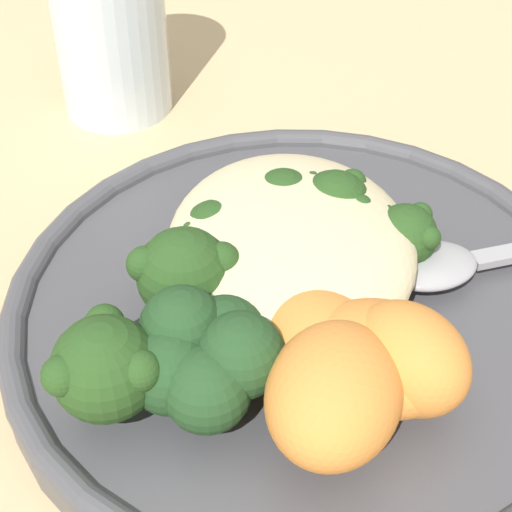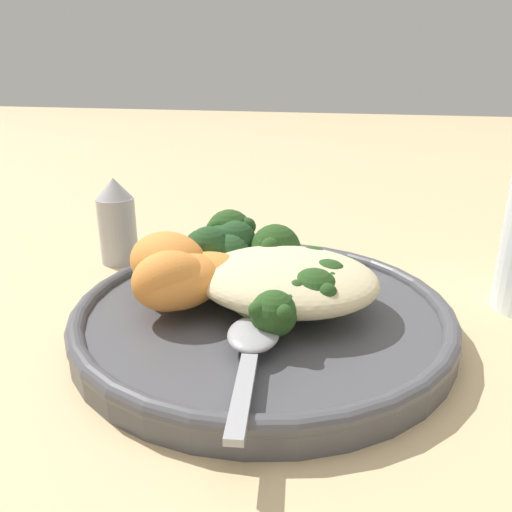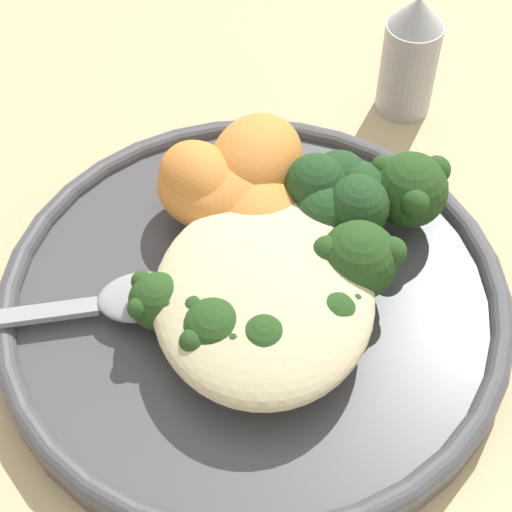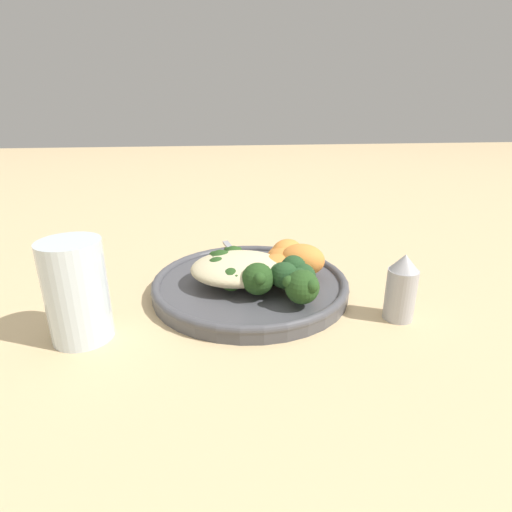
# 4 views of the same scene
# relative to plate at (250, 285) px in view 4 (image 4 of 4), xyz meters

# --- Properties ---
(ground_plane) EXTENTS (4.00, 4.00, 0.00)m
(ground_plane) POSITION_rel_plate_xyz_m (0.02, 0.00, -0.01)
(ground_plane) COLOR #D6B784
(plate) EXTENTS (0.26, 0.26, 0.02)m
(plate) POSITION_rel_plate_xyz_m (0.00, 0.00, 0.00)
(plate) COLOR #4C4C51
(plate) RESTS_ON ground_plane
(quinoa_mound) EXTENTS (0.12, 0.11, 0.03)m
(quinoa_mound) POSITION_rel_plate_xyz_m (-0.02, -0.00, 0.03)
(quinoa_mound) COLOR beige
(quinoa_mound) RESTS_ON plate
(broccoli_stalk_0) EXTENTS (0.08, 0.09, 0.03)m
(broccoli_stalk_0) POSITION_rel_plate_xyz_m (-0.00, 0.03, 0.02)
(broccoli_stalk_0) COLOR #8EB25B
(broccoli_stalk_0) RESTS_ON plate
(broccoli_stalk_1) EXTENTS (0.11, 0.05, 0.03)m
(broccoli_stalk_1) POSITION_rel_plate_xyz_m (-0.02, 0.01, 0.02)
(broccoli_stalk_1) COLOR #8EB25B
(broccoli_stalk_1) RESTS_ON plate
(broccoli_stalk_2) EXTENTS (0.11, 0.03, 0.03)m
(broccoli_stalk_2) POSITION_rel_plate_xyz_m (-0.03, -0.00, 0.02)
(broccoli_stalk_2) COLOR #8EB25B
(broccoli_stalk_2) RESTS_ON plate
(broccoli_stalk_3) EXTENTS (0.09, 0.07, 0.03)m
(broccoli_stalk_3) POSITION_rel_plate_xyz_m (-0.01, -0.03, 0.02)
(broccoli_stalk_3) COLOR #8EB25B
(broccoli_stalk_3) RESTS_ON plate
(broccoli_stalk_4) EXTENTS (0.06, 0.09, 0.04)m
(broccoli_stalk_4) POSITION_rel_plate_xyz_m (0.01, -0.04, 0.03)
(broccoli_stalk_4) COLOR #8EB25B
(broccoli_stalk_4) RESTS_ON plate
(broccoli_stalk_5) EXTENTS (0.05, 0.12, 0.04)m
(broccoli_stalk_5) POSITION_rel_plate_xyz_m (0.05, -0.07, 0.03)
(broccoli_stalk_5) COLOR #8EB25B
(broccoli_stalk_5) RESTS_ON plate
(sweet_potato_chunk_0) EXTENTS (0.06, 0.06, 0.04)m
(sweet_potato_chunk_0) POSITION_rel_plate_xyz_m (0.06, 0.03, 0.03)
(sweet_potato_chunk_0) COLOR orange
(sweet_potato_chunk_0) RESTS_ON plate
(sweet_potato_chunk_1) EXTENTS (0.07, 0.07, 0.04)m
(sweet_potato_chunk_1) POSITION_rel_plate_xyz_m (0.07, -0.00, 0.03)
(sweet_potato_chunk_1) COLOR orange
(sweet_potato_chunk_1) RESTS_ON plate
(sweet_potato_chunk_2) EXTENTS (0.07, 0.06, 0.03)m
(sweet_potato_chunk_2) POSITION_rel_plate_xyz_m (0.04, -0.00, 0.03)
(sweet_potato_chunk_2) COLOR orange
(sweet_potato_chunk_2) RESTS_ON plate
(sweet_potato_chunk_3) EXTENTS (0.07, 0.08, 0.03)m
(sweet_potato_chunk_3) POSITION_rel_plate_xyz_m (0.05, 0.02, 0.03)
(sweet_potato_chunk_3) COLOR orange
(sweet_potato_chunk_3) RESTS_ON plate
(kale_tuft) EXTENTS (0.06, 0.06, 0.04)m
(kale_tuft) POSITION_rel_plate_xyz_m (0.05, -0.04, 0.03)
(kale_tuft) COLOR #234723
(kale_tuft) RESTS_ON plate
(spoon) EXTENTS (0.04, 0.11, 0.01)m
(spoon) POSITION_rel_plate_xyz_m (-0.01, 0.07, 0.01)
(spoon) COLOR #A3A3A8
(spoon) RESTS_ON plate
(water_glass) EXTENTS (0.06, 0.06, 0.11)m
(water_glass) POSITION_rel_plate_xyz_m (-0.19, -0.09, 0.04)
(water_glass) COLOR silver
(water_glass) RESTS_ON ground_plane
(salt_shaker) EXTENTS (0.03, 0.03, 0.08)m
(salt_shaker) POSITION_rel_plate_xyz_m (0.17, -0.09, 0.03)
(salt_shaker) COLOR #B2B2B7
(salt_shaker) RESTS_ON ground_plane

